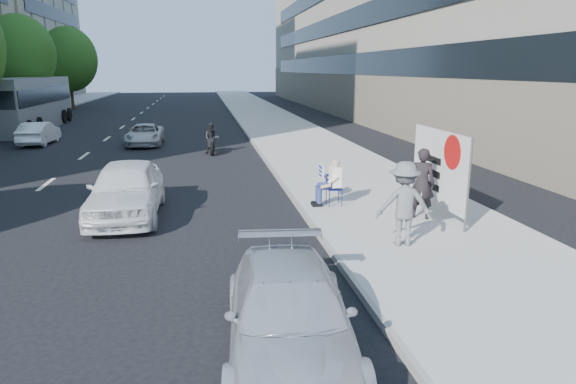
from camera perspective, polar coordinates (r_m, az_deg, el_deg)
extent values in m
plane|color=black|center=(11.03, -2.93, -6.93)|extent=(160.00, 160.00, 0.00)
cube|color=#AEABA3|center=(30.94, 0.14, 6.50)|extent=(5.00, 120.00, 0.15)
cylinder|color=#382616|center=(42.25, -27.13, 8.85)|extent=(0.30, 0.30, 2.97)
ellipsoid|color=#245516|center=(42.19, -27.63, 13.44)|extent=(4.80, 4.80, 5.52)
cylinder|color=#382616|center=(55.76, -22.87, 9.86)|extent=(0.30, 0.30, 2.62)
ellipsoid|color=#245516|center=(55.71, -23.20, 13.42)|extent=(5.40, 5.40, 6.21)
cylinder|color=navy|center=(14.12, 4.61, -0.77)|extent=(0.02, 0.02, 0.45)
cylinder|color=navy|center=(14.21, 6.02, -0.71)|extent=(0.02, 0.02, 0.45)
cylinder|color=navy|center=(14.46, 4.26, -0.43)|extent=(0.02, 0.02, 0.45)
cylinder|color=navy|center=(14.55, 5.64, -0.37)|extent=(0.02, 0.02, 0.45)
cube|color=navy|center=(14.28, 5.15, 0.36)|extent=(0.40, 0.40, 0.03)
cube|color=navy|center=(14.42, 4.98, 1.25)|extent=(0.40, 0.02, 0.40)
cylinder|color=navy|center=(14.11, 4.40, 0.58)|extent=(0.44, 0.17, 0.17)
cylinder|color=navy|center=(14.11, 3.51, -0.37)|extent=(0.14, 0.14, 0.46)
cube|color=black|center=(14.17, 3.26, -1.44)|extent=(0.26, 0.11, 0.10)
cylinder|color=navy|center=(14.30, 4.21, 0.75)|extent=(0.44, 0.17, 0.17)
cylinder|color=navy|center=(14.30, 3.33, -0.18)|extent=(0.14, 0.14, 0.46)
cube|color=black|center=(14.36, 3.08, -1.23)|extent=(0.26, 0.11, 0.10)
cube|color=white|center=(14.21, 5.26, 1.72)|extent=(0.26, 0.42, 0.56)
sphere|color=tan|center=(14.14, 5.29, 3.19)|extent=(0.23, 0.23, 0.23)
ellipsoid|color=gray|center=(14.14, 5.37, 3.31)|extent=(0.22, 0.24, 0.19)
ellipsoid|color=gray|center=(14.13, 4.97, 2.90)|extent=(0.10, 0.14, 0.13)
cylinder|color=white|center=(13.96, 5.03, 1.39)|extent=(0.30, 0.10, 0.25)
cylinder|color=tan|center=(13.95, 4.22, 0.64)|extent=(0.29, 0.09, 0.14)
cylinder|color=white|center=(14.43, 4.73, 2.00)|extent=(0.26, 0.20, 0.32)
cylinder|color=tan|center=(14.55, 4.09, 1.71)|extent=(0.30, 0.21, 0.18)
cube|color=white|center=(14.66, 3.70, 2.31)|extent=(0.03, 0.55, 0.40)
imported|color=slate|center=(11.17, 12.76, -1.28)|extent=(1.26, 0.84, 1.82)
imported|color=black|center=(13.31, 14.63, 0.93)|extent=(0.78, 0.69, 1.80)
cylinder|color=#4C4C4C|center=(12.41, 19.41, 0.65)|extent=(0.06, 0.06, 2.20)
cylinder|color=#4C4C4C|center=(15.05, 13.97, 3.17)|extent=(0.06, 0.06, 2.20)
cube|color=silver|center=(13.67, 16.40, 2.64)|extent=(0.04, 3.00, 1.90)
cylinder|color=#A50C0C|center=(12.96, 17.77, 4.22)|extent=(0.01, 0.84, 0.84)
cube|color=black|center=(14.08, 15.47, 3.63)|extent=(0.01, 1.30, 0.18)
cube|color=black|center=(14.14, 15.38, 2.23)|extent=(0.01, 1.30, 0.18)
cube|color=black|center=(14.21, 15.29, 0.85)|extent=(0.01, 1.30, 0.18)
imported|color=silver|center=(7.15, 0.09, -13.44)|extent=(2.07, 4.32, 1.21)
imported|color=white|center=(14.24, -17.52, 0.29)|extent=(1.79, 4.40, 1.50)
imported|color=white|center=(29.92, -25.95, 5.90)|extent=(1.32, 3.59, 1.17)
imported|color=silver|center=(27.75, -15.63, 6.16)|extent=(1.79, 3.86, 1.07)
cylinder|color=black|center=(23.65, -8.41, 4.78)|extent=(0.20, 0.65, 0.64)
cylinder|color=black|center=(25.03, -8.49, 5.26)|extent=(0.20, 0.65, 0.64)
cube|color=black|center=(24.31, -8.47, 5.56)|extent=(0.40, 1.22, 0.35)
imported|color=black|center=(24.19, -8.48, 5.91)|extent=(0.75, 0.62, 1.42)
cube|color=slate|center=(37.87, -26.93, 8.74)|extent=(2.55, 12.01, 3.30)
cube|color=black|center=(38.24, -28.85, 9.40)|extent=(0.10, 11.50, 1.00)
cube|color=black|center=(37.49, -25.14, 9.74)|extent=(0.10, 11.50, 1.00)
cylinder|color=black|center=(33.31, -26.89, 6.29)|extent=(0.25, 1.00, 1.00)
cylinder|color=black|center=(35.21, -25.95, 6.70)|extent=(0.25, 1.00, 1.00)
cylinder|color=black|center=(41.65, -27.02, 7.44)|extent=(0.25, 1.00, 1.00)
cylinder|color=black|center=(40.98, -23.66, 7.70)|extent=(0.25, 1.00, 1.00)
cylinder|color=black|center=(43.08, -26.44, 7.66)|extent=(0.25, 1.00, 1.00)
cylinder|color=black|center=(42.43, -23.18, 7.91)|extent=(0.25, 1.00, 1.00)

